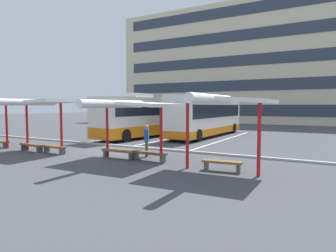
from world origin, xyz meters
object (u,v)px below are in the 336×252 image
Objects in this scene: bench_2 at (31,146)px; bench_5 at (149,154)px; waiting_shelter_1 at (39,103)px; bench_6 at (222,163)px; waiting_passenger_0 at (146,138)px; bench_3 at (54,148)px; waiting_shelter_2 at (129,105)px; coach_bus_0 at (149,117)px; bench_1 at (1,142)px; waiting_shelter_3 at (219,101)px; coach_bus_1 at (207,117)px; bench_4 at (118,152)px.

bench_5 is at bearing 6.66° from bench_2.
bench_6 is at bearing 2.82° from waiting_shelter_1.
waiting_passenger_0 is (7.08, 1.81, 0.67)m from bench_2.
bench_3 is 0.89× the size of bench_5.
waiting_shelter_2 reaches higher than bench_6.
bench_6 is at bearing -6.64° from bench_5.
waiting_shelter_1 is 6.73m from waiting_passenger_0.
bench_3 is 9.96m from bench_6.
coach_bus_0 is 11.62m from bench_1.
waiting_shelter_3 is 2.65m from bench_6.
coach_bus_1 is 6.91× the size of bench_6.
bench_4 is (0.12, -12.61, -1.43)m from coach_bus_1.
coach_bus_0 reaches higher than bench_4.
coach_bus_1 is 6.76× the size of waiting_passenger_0.
coach_bus_0 is 5.91× the size of bench_5.
coach_bus_1 is at bearing 98.77° from bench_5.
coach_bus_1 reaches higher than bench_6.
bench_6 is (3.95, -0.46, -0.01)m from bench_5.
bench_6 is (4.85, -0.06, -2.47)m from waiting_shelter_2.
waiting_shelter_3 is 2.58× the size of waiting_passenger_0.
coach_bus_0 is 2.60× the size of waiting_shelter_1.
bench_1 is 5.12m from bench_3.
waiting_shelter_1 is at bearing -93.48° from coach_bus_0.
bench_1 is 0.85× the size of bench_5.
coach_bus_1 is 12.93m from waiting_shelter_2.
bench_3 is 10.30m from waiting_shelter_3.
bench_3 is at bearing -162.75° from waiting_passenger_0.
coach_bus_0 is 10.79m from bench_2.
waiting_shelter_3 is at bearing 0.09° from bench_2.
coach_bus_0 is at bearing -147.34° from coach_bus_1.
waiting_shelter_2 is at bearing 2.13° from bench_1.
bench_2 is 0.99× the size of bench_4.
bench_4 is at bearing -65.59° from coach_bus_0.
coach_bus_1 is 16.19m from bench_1.
waiting_passenger_0 is (-4.68, 1.79, -1.94)m from waiting_shelter_3.
coach_bus_0 is 2.67× the size of waiting_shelter_3.
waiting_passenger_0 is at bearing 17.02° from waiting_shelter_1.
waiting_passenger_0 is at bearing 17.25° from bench_3.
coach_bus_1 is 12.69m from bench_4.
coach_bus_0 reaches higher than bench_6.
waiting_shelter_2 reaches higher than bench_5.
bench_4 is (4.21, 0.59, 0.01)m from bench_3.
bench_2 is 0.45× the size of waiting_shelter_3.
waiting_passenger_0 is at bearing 159.08° from waiting_shelter_3.
bench_1 and bench_6 have the same top height.
bench_2 and bench_3 have the same top height.
waiting_passenger_0 is at bearing 163.85° from bench_6.
waiting_shelter_1 is at bearing -164.34° from bench_3.
waiting_shelter_1 is 2.28× the size of bench_4.
waiting_passenger_0 is at bearing 44.54° from bench_4.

